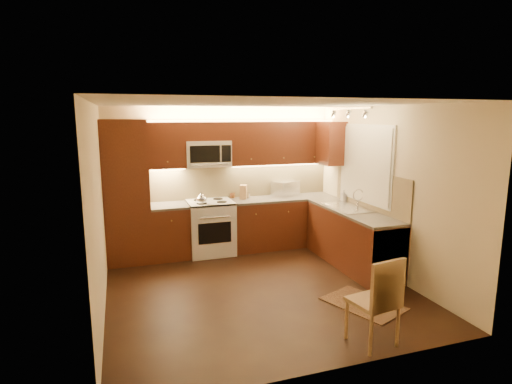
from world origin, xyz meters
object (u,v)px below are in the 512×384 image
object	(u,v)px
stove	(211,227)
soap_bottle	(344,195)
microwave	(207,154)
knife_block	(243,192)
kettle	(201,198)
dining_chair	(373,300)
sink	(348,203)
toaster_oven	(285,188)

from	to	relation	value
stove	soap_bottle	bearing A→B (deg)	-14.27
stove	microwave	world-z (taller)	microwave
microwave	knife_block	distance (m)	0.94
kettle	knife_block	distance (m)	0.88
knife_block	soap_bottle	xyz separation A→B (m)	(1.61, -0.70, -0.03)
microwave	soap_bottle	xyz separation A→B (m)	(2.24, -0.70, -0.73)
dining_chair	kettle	bearing A→B (deg)	100.51
stove	kettle	world-z (taller)	kettle
stove	kettle	bearing A→B (deg)	-134.64
stove	dining_chair	distance (m)	3.51
microwave	sink	distance (m)	2.48
soap_bottle	toaster_oven	bearing A→B (deg)	132.97
stove	dining_chair	bearing A→B (deg)	-73.85
dining_chair	microwave	bearing A→B (deg)	96.06
toaster_oven	knife_block	size ratio (longest dim) A/B	1.80
toaster_oven	soap_bottle	bearing A→B (deg)	-66.56
stove	dining_chair	world-z (taller)	dining_chair
kettle	knife_block	bearing A→B (deg)	27.89
sink	kettle	xyz separation A→B (m)	(-2.18, 0.94, 0.05)
soap_bottle	dining_chair	bearing A→B (deg)	-116.77
kettle	stove	bearing A→B (deg)	52.04
knife_block	dining_chair	distance (m)	3.56
stove	toaster_oven	distance (m)	1.58
microwave	sink	bearing A→B (deg)	-32.21
sink	toaster_oven	world-z (taller)	toaster_oven
sink	knife_block	size ratio (longest dim) A/B	3.50
microwave	kettle	xyz separation A→B (m)	(-0.18, -0.32, -0.70)
stove	sink	size ratio (longest dim) A/B	1.07
microwave	knife_block	bearing A→B (deg)	-0.42
microwave	sink	xyz separation A→B (m)	(2.00, -1.26, -0.74)
sink	dining_chair	distance (m)	2.52
kettle	toaster_oven	size ratio (longest dim) A/B	0.46
microwave	soap_bottle	bearing A→B (deg)	-17.47
kettle	soap_bottle	bearing A→B (deg)	-2.32
knife_block	dining_chair	world-z (taller)	knife_block
knife_block	kettle	bearing A→B (deg)	-135.03
kettle	sink	bearing A→B (deg)	-16.59
knife_block	soap_bottle	size ratio (longest dim) A/B	1.35
toaster_oven	kettle	bearing A→B (deg)	171.08
stove	microwave	xyz separation A→B (m)	(0.00, 0.14, 1.26)
stove	knife_block	bearing A→B (deg)	11.66
microwave	stove	bearing A→B (deg)	-90.00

